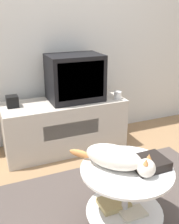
% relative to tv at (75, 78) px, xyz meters
% --- Properties ---
extents(ground_plane, '(12.00, 12.00, 0.00)m').
position_rel_tv_xyz_m(ground_plane, '(-0.05, -1.26, -0.78)').
color(ground_plane, '#93704C').
extents(wall_back, '(8.00, 0.05, 2.60)m').
position_rel_tv_xyz_m(wall_back, '(-0.05, 0.31, 0.52)').
color(wall_back, silver).
rests_on(wall_back, ground_plane).
extents(rug, '(1.95, 1.55, 0.02)m').
position_rel_tv_xyz_m(rug, '(-0.05, -1.26, -0.77)').
color(rug, '#4C423D').
rests_on(rug, ground_plane).
extents(tv_stand, '(1.28, 0.49, 0.55)m').
position_rel_tv_xyz_m(tv_stand, '(-0.14, -0.02, -0.51)').
color(tv_stand, beige).
rests_on(tv_stand, ground_plane).
extents(tv, '(0.56, 0.39, 0.48)m').
position_rel_tv_xyz_m(tv, '(0.00, 0.00, 0.00)').
color(tv, black).
rests_on(tv, tv_stand).
extents(speaker, '(0.11, 0.11, 0.11)m').
position_rel_tv_xyz_m(speaker, '(-0.65, 0.02, -0.18)').
color(speaker, black).
rests_on(speaker, tv_stand).
extents(mug, '(0.08, 0.08, 0.08)m').
position_rel_tv_xyz_m(mug, '(0.43, -0.15, -0.20)').
color(mug, white).
rests_on(mug, tv_stand).
extents(coffee_table, '(0.60, 0.60, 0.46)m').
position_rel_tv_xyz_m(coffee_table, '(-0.11, -1.27, -0.48)').
color(coffee_table, '#B2B2B7').
rests_on(coffee_table, rug).
extents(dvd_box, '(0.22, 0.19, 0.06)m').
position_rel_tv_xyz_m(dvd_box, '(0.03, -1.31, -0.27)').
color(dvd_box, black).
rests_on(dvd_box, coffee_table).
extents(cat, '(0.43, 0.49, 0.15)m').
position_rel_tv_xyz_m(cat, '(-0.17, -1.24, -0.23)').
color(cat, silver).
rests_on(cat, coffee_table).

